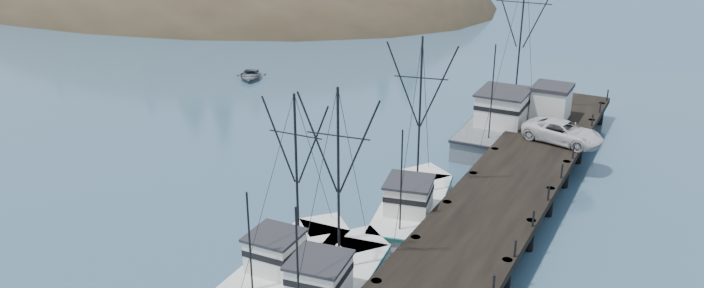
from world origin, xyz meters
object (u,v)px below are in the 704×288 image
Objects in this scene: pier_shed at (551,101)px; pickup_truck at (563,132)px; work_vessel at (508,121)px; motorboat at (250,79)px; pier at (511,184)px; trawler_mid at (290,262)px; trawler_near at (332,285)px; trawler_far at (413,205)px.

pickup_truck is at bearing -68.12° from pier_shed.
work_vessel is 3.66× the size of motorboat.
pickup_truck reaches higher than pier.
work_vessel is at bearing 80.69° from trawler_mid.
work_vessel is (4.49, 27.40, 0.41)m from trawler_mid.
trawler_near is 29.17m from pier_shed.
pier is 4.14× the size of trawler_mid.
work_vessel reaches higher than pickup_truck.
pier is 3.78× the size of trawler_near.
trawler_far reaches higher than trawler_mid.
work_vessel reaches higher than trawler_far.
pier is 15.75m from trawler_near.
work_vessel is at bearing 59.56° from pickup_truck.
pickup_truck reaches higher than motorboat.
work_vessel is at bearing 106.22° from pier.
work_vessel is (-3.94, 13.55, -0.46)m from pier.
trawler_mid reaches higher than pier.
work_vessel is 3.99m from pier_shed.
pickup_truck is (5.44, -4.97, 1.60)m from work_vessel.
trawler_mid is at bearing -121.33° from pier.
work_vessel is at bearing 87.32° from trawler_near.
motorboat is (-33.78, 17.57, -1.69)m from pier.
pier_shed is 33.54m from motorboat.
pier_shed is (3.32, 0.31, 2.19)m from work_vessel.
trawler_mid is 27.77m from work_vessel.
pier_shed is (4.65, 28.68, 2.60)m from trawler_near.
trawler_mid is at bearing -108.87° from trawler_far.
pier is 2.50× the size of work_vessel.
trawler_mid is at bearing 163.06° from trawler_near.
motorboat is (-33.16, 3.71, -3.42)m from pier_shed.
pickup_truck is at bearing 62.60° from trawler_far.
trawler_far is 14.58m from pickup_truck.
trawler_far is at bearing 164.56° from pickup_truck.
pier is 14.12m from work_vessel.
motorboat is (-29.84, 4.03, -1.23)m from work_vessel.
trawler_near is 3.64× the size of pier_shed.
pier_shed is 5.72m from pickup_truck.
trawler_mid is 40.38m from motorboat.
trawler_mid is 1.79× the size of pickup_truck.
pier_shed is at bearing -37.24° from motorboat.
trawler_near is 1.96× the size of pickup_truck.
motorboat is at bearing 131.36° from trawler_near.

